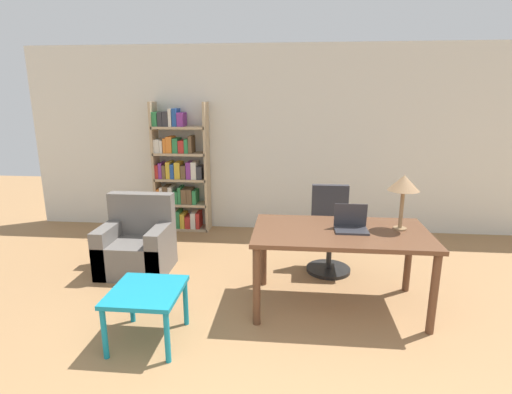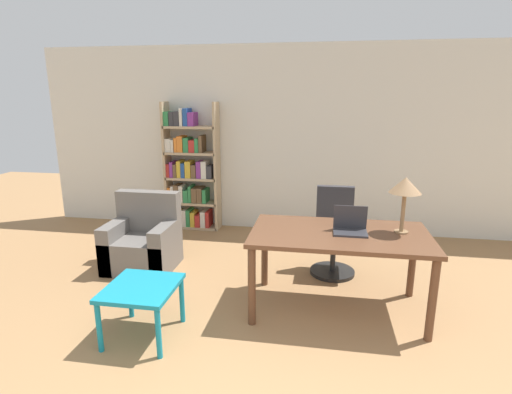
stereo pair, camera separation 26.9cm
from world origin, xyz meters
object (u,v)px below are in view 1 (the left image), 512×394
object	(u,v)px
table_lamp	(404,185)
bookshelf	(179,174)
laptop	(351,225)
side_table_blue	(146,297)
desk	(340,240)
office_chair	(329,233)
armchair	(137,246)

from	to	relation	value
table_lamp	bookshelf	bearing A→B (deg)	143.02
laptop	table_lamp	xyz separation A→B (m)	(0.46, 0.07, 0.37)
side_table_blue	laptop	bearing A→B (deg)	23.34
desk	side_table_blue	distance (m)	1.80
bookshelf	side_table_blue	bearing A→B (deg)	-79.48
table_lamp	side_table_blue	distance (m)	2.46
desk	office_chair	xyz separation A→B (m)	(-0.02, 0.86, -0.23)
armchair	bookshelf	world-z (taller)	bookshelf
table_lamp	armchair	world-z (taller)	table_lamp
laptop	table_lamp	world-z (taller)	table_lamp
office_chair	bookshelf	bearing A→B (deg)	149.27
desk	laptop	distance (m)	0.18
desk	bookshelf	world-z (taller)	bookshelf
office_chair	laptop	bearing A→B (deg)	-82.43
desk	armchair	bearing A→B (deg)	164.56
desk	side_table_blue	bearing A→B (deg)	-156.09
laptop	bookshelf	bearing A→B (deg)	136.79
desk	side_table_blue	world-z (taller)	desk
office_chair	bookshelf	xyz separation A→B (m)	(-2.13, 1.27, 0.41)
desk	table_lamp	bearing A→B (deg)	9.25
desk	table_lamp	xyz separation A→B (m)	(0.55, 0.09, 0.52)
side_table_blue	bookshelf	size ratio (longest dim) A/B	0.31
laptop	side_table_blue	distance (m)	1.92
office_chair	armchair	world-z (taller)	office_chair
table_lamp	bookshelf	size ratio (longest dim) A/B	0.27
laptop	side_table_blue	xyz separation A→B (m)	(-1.72, -0.74, -0.43)
side_table_blue	armchair	distance (m)	1.48
office_chair	desk	bearing A→B (deg)	-88.67
desk	bookshelf	bearing A→B (deg)	135.33
desk	table_lamp	distance (m)	0.77
office_chair	side_table_blue	distance (m)	2.25
desk	laptop	xyz separation A→B (m)	(0.09, 0.02, 0.15)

